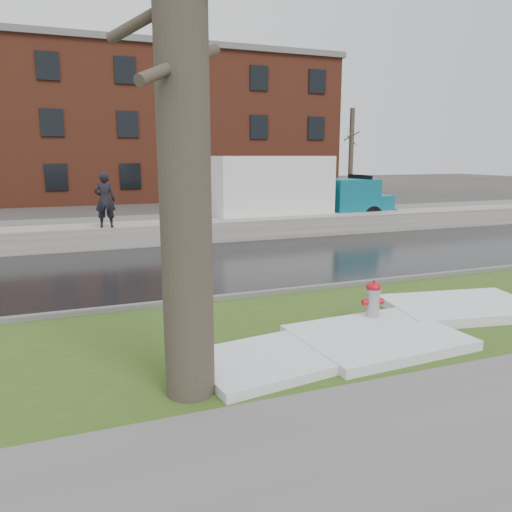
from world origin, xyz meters
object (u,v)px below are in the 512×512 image
object	(u,v)px
fire_hydrant	(373,301)
box_truck	(292,191)
worker	(105,200)
tree	(182,71)

from	to	relation	value
fire_hydrant	box_truck	bearing A→B (deg)	82.18
box_truck	worker	bearing A→B (deg)	-167.41
box_truck	worker	distance (m)	7.84
tree	worker	distance (m)	11.30
fire_hydrant	worker	xyz separation A→B (m)	(-3.88, 9.62, 1.17)
fire_hydrant	tree	distance (m)	5.35
tree	box_truck	world-z (taller)	tree
fire_hydrant	box_truck	world-z (taller)	box_truck
fire_hydrant	tree	xyz separation A→B (m)	(-3.74, -1.43, 3.55)
fire_hydrant	tree	size ratio (longest dim) A/B	0.11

